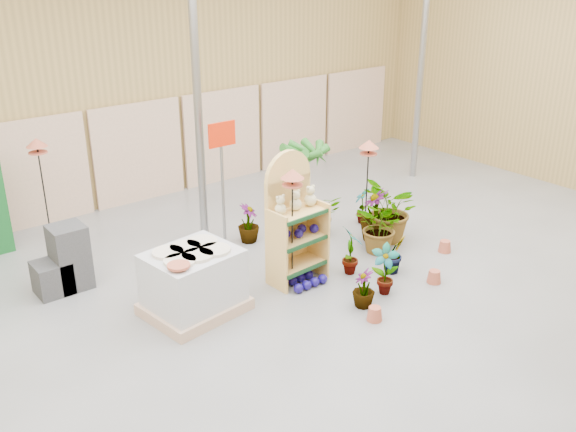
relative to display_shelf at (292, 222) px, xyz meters
name	(u,v)px	position (x,y,z in m)	size (l,w,h in m)	color
room	(298,152)	(-0.29, -0.49, 1.28)	(15.20, 12.10, 4.70)	slate
display_shelf	(292,222)	(0.00, 0.00, 0.00)	(0.88, 0.59, 2.04)	tan
teddy_bears	(297,201)	(0.02, -0.10, 0.36)	(0.75, 0.19, 0.31)	beige
gazing_balls_shelf	(297,233)	(0.00, -0.13, -0.13)	(0.75, 0.26, 0.14)	navy
gazing_balls_floor	(306,281)	(0.00, -0.36, -0.86)	(0.63, 0.39, 0.15)	navy
pallet_stack	(193,282)	(-1.72, 0.04, -0.46)	(1.43, 1.24, 0.97)	tan
charcoal_planters	(64,264)	(-2.89, 1.81, -0.52)	(0.80, 0.50, 1.00)	#2D2D2F
offer_sign	(222,160)	(-0.19, 1.58, 0.64)	(0.50, 0.08, 2.20)	gray
bird_table_front	(292,178)	(-0.19, -0.25, 0.81)	(0.34, 0.34, 1.88)	black
bird_table_right	(369,147)	(1.96, 0.36, 0.73)	(0.34, 0.34, 1.79)	black
bird_table_back	(37,147)	(-2.57, 3.33, 0.89)	(0.34, 0.34, 1.96)	black
palm	(305,151)	(1.64, 1.67, 0.41)	(0.70, 0.70, 1.59)	brown
potted_plant_0	(351,250)	(0.80, -0.49, -0.52)	(0.44, 0.29, 0.83)	#24681F
potted_plant_2	(382,227)	(1.73, -0.24, -0.47)	(0.83, 0.72, 0.92)	#24681F
potted_plant_3	(376,215)	(2.00, 0.15, -0.45)	(0.54, 0.54, 0.96)	#24681F
potted_plant_4	(362,205)	(2.39, 0.87, -0.59)	(0.36, 0.25, 0.69)	#24681F
potted_plant_5	(294,237)	(0.55, 0.63, -0.62)	(0.34, 0.28, 0.63)	#24681F
potted_plant_6	(320,215)	(1.41, 0.95, -0.55)	(0.69, 0.60, 0.77)	#24681F
potted_plant_7	(364,288)	(0.25, -1.34, -0.64)	(0.32, 0.32, 0.58)	#24681F
potted_plant_8	(385,270)	(0.75, -1.26, -0.54)	(0.41, 0.28, 0.78)	#24681F
potted_plant_9	(395,254)	(1.38, -0.88, -0.61)	(0.35, 0.29, 0.64)	#24681F
potted_plant_10	(392,211)	(2.19, -0.04, -0.36)	(1.04, 0.90, 1.15)	#24681F
potted_plant_11	(248,223)	(0.24, 1.50, -0.59)	(0.38, 0.38, 0.69)	#24681F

